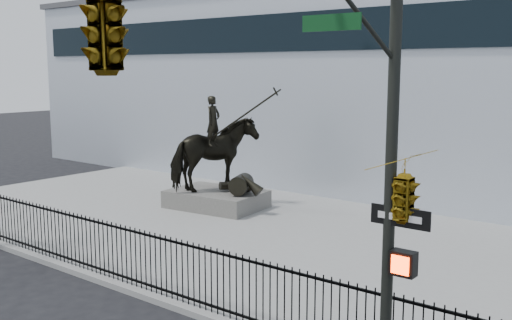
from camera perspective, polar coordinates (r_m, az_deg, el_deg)
The scene contains 7 objects.
ground at distance 14.61m, azimuth -14.60°, elevation -13.68°, with size 120.00×120.00×0.00m, color black.
plaza at distance 19.33m, azimuth 2.32°, elevation -7.58°, with size 30.00×12.00×0.15m, color gray.
building at distance 30.07m, azimuth 17.26°, elevation 6.43°, with size 44.00×14.00×9.00m, color silver.
picket_fence at distance 15.03m, azimuth -10.88°, elevation -9.24°, with size 22.10×0.10×1.50m.
statue_plinth at distance 23.31m, azimuth -3.79°, elevation -3.73°, with size 3.54×2.43×0.66m, color #52504B.
equestrian_statue at distance 22.96m, azimuth -3.70°, elevation 0.45°, with size 4.52×3.04×3.84m.
traffic_signal_right at distance 7.50m, azimuth 1.84°, elevation 3.78°, with size 2.17×6.86×7.00m.
Camera 1 is at (10.92, -8.00, 5.50)m, focal length 42.00 mm.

